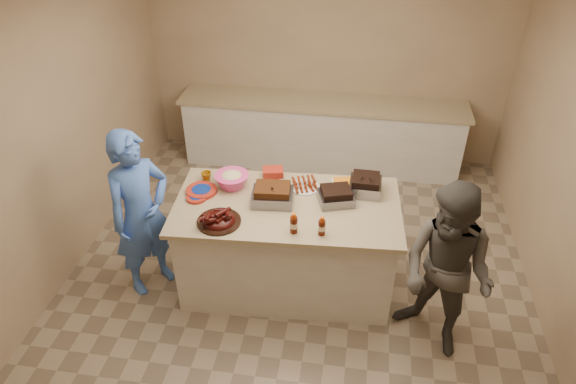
% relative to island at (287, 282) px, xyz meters
% --- Properties ---
extents(room, '(4.50, 5.00, 2.70)m').
position_rel_island_xyz_m(room, '(0.09, 0.10, 0.00)').
color(room, tan).
rests_on(room, ground).
extents(back_counter, '(3.60, 0.64, 0.90)m').
position_rel_island_xyz_m(back_counter, '(0.09, 2.30, 0.45)').
color(back_counter, silver).
rests_on(back_counter, ground).
extents(island, '(2.05, 1.17, 0.94)m').
position_rel_island_xyz_m(island, '(0.00, 0.00, 0.00)').
color(island, silver).
rests_on(island, ground).
extents(rib_platter, '(0.46, 0.46, 0.15)m').
position_rel_island_xyz_m(rib_platter, '(-0.53, -0.34, 0.94)').
color(rib_platter, '#3D0B08').
rests_on(rib_platter, island).
extents(pulled_pork_tray, '(0.38, 0.30, 0.11)m').
position_rel_island_xyz_m(pulled_pork_tray, '(-0.13, 0.02, 0.94)').
color(pulled_pork_tray, '#47230F').
rests_on(pulled_pork_tray, island).
extents(brisket_tray, '(0.36, 0.32, 0.09)m').
position_rel_island_xyz_m(brisket_tray, '(0.42, 0.10, 0.94)').
color(brisket_tray, black).
rests_on(brisket_tray, island).
extents(roasting_pan, '(0.29, 0.29, 0.11)m').
position_rel_island_xyz_m(roasting_pan, '(0.67, 0.30, 0.94)').
color(roasting_pan, gray).
rests_on(roasting_pan, island).
extents(coleslaw_bowl, '(0.34, 0.34, 0.22)m').
position_rel_island_xyz_m(coleslaw_bowl, '(-0.55, 0.20, 0.94)').
color(coleslaw_bowl, '#DA3D89').
rests_on(coleslaw_bowl, island).
extents(sausage_plate, '(0.35, 0.35, 0.05)m').
position_rel_island_xyz_m(sausage_plate, '(0.12, 0.29, 0.94)').
color(sausage_plate, silver).
rests_on(sausage_plate, island).
extents(mac_cheese_dish, '(0.32, 0.26, 0.07)m').
position_rel_island_xyz_m(mac_cheese_dish, '(0.51, 0.34, 0.94)').
color(mac_cheese_dish, orange).
rests_on(mac_cheese_dish, island).
extents(bbq_bottle_a, '(0.07, 0.07, 0.19)m').
position_rel_island_xyz_m(bbq_bottle_a, '(0.11, -0.37, 0.94)').
color(bbq_bottle_a, '#441205').
rests_on(bbq_bottle_a, island).
extents(bbq_bottle_b, '(0.06, 0.06, 0.17)m').
position_rel_island_xyz_m(bbq_bottle_b, '(0.34, -0.36, 0.94)').
color(bbq_bottle_b, '#441205').
rests_on(bbq_bottle_b, island).
extents(mustard_bottle, '(0.04, 0.04, 0.11)m').
position_rel_island_xyz_m(mustard_bottle, '(-0.26, 0.04, 0.94)').
color(mustard_bottle, '#D39602').
rests_on(mustard_bottle, island).
extents(sauce_bowl, '(0.12, 0.05, 0.12)m').
position_rel_island_xyz_m(sauce_bowl, '(-0.10, 0.28, 0.94)').
color(sauce_bowl, silver).
rests_on(sauce_bowl, island).
extents(plate_stack_large, '(0.30, 0.30, 0.03)m').
position_rel_island_xyz_m(plate_stack_large, '(-0.80, 0.07, 0.94)').
color(plate_stack_large, maroon).
rests_on(plate_stack_large, island).
extents(plate_stack_small, '(0.19, 0.19, 0.03)m').
position_rel_island_xyz_m(plate_stack_small, '(-0.81, -0.04, 0.94)').
color(plate_stack_small, maroon).
rests_on(plate_stack_small, island).
extents(plastic_cup, '(0.10, 0.10, 0.10)m').
position_rel_island_xyz_m(plastic_cup, '(-0.81, 0.26, 0.94)').
color(plastic_cup, '#925E0C').
rests_on(plastic_cup, island).
extents(basket_stack, '(0.22, 0.18, 0.10)m').
position_rel_island_xyz_m(basket_stack, '(-0.20, 0.41, 0.94)').
color(basket_stack, maroon).
rests_on(basket_stack, island).
extents(guest_blue, '(1.69, 1.46, 0.40)m').
position_rel_island_xyz_m(guest_blue, '(-1.29, -0.19, 0.00)').
color(guest_blue, '#4573DA').
rests_on(guest_blue, ground).
extents(guest_gray, '(1.60, 1.72, 0.60)m').
position_rel_island_xyz_m(guest_gray, '(1.35, -0.50, 0.00)').
color(guest_gray, '#4E4B46').
rests_on(guest_gray, ground).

